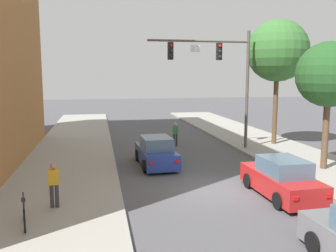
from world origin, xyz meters
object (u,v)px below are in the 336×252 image
(pedestrian_sidewalk_left_walker, at_px, (54,183))
(pedestrian_crossing_road, at_px, (175,133))
(street_tree_second, at_px, (278,51))
(traffic_signal_mast, at_px, (220,68))
(street_tree_nearest, at_px, (329,75))
(car_following_red, at_px, (282,179))
(fire_hydrant, at_px, (301,167))
(car_lead_blue, at_px, (156,153))
(bicycle_leaning, at_px, (24,214))

(pedestrian_sidewalk_left_walker, xyz_separation_m, pedestrian_crossing_road, (6.79, 10.99, -0.15))
(pedestrian_crossing_road, distance_m, street_tree_second, 8.84)
(traffic_signal_mast, xyz_separation_m, street_tree_nearest, (3.63, -5.82, -0.46))
(pedestrian_crossing_road, relative_size, street_tree_nearest, 0.26)
(traffic_signal_mast, height_order, pedestrian_crossing_road, traffic_signal_mast)
(car_following_red, xyz_separation_m, fire_hydrant, (2.32, 2.39, -0.22))
(pedestrian_crossing_road, relative_size, street_tree_second, 0.19)
(traffic_signal_mast, height_order, fire_hydrant, traffic_signal_mast)
(pedestrian_crossing_road, height_order, street_tree_second, street_tree_second)
(pedestrian_sidewalk_left_walker, height_order, street_tree_second, street_tree_second)
(street_tree_second, bearing_deg, pedestrian_crossing_road, 170.69)
(traffic_signal_mast, bearing_deg, street_tree_nearest, -57.99)
(fire_hydrant, xyz_separation_m, street_tree_nearest, (1.73, 0.80, 4.37))
(car_following_red, relative_size, street_tree_nearest, 0.67)
(fire_hydrant, distance_m, street_tree_nearest, 4.77)
(car_following_red, height_order, pedestrian_crossing_road, pedestrian_crossing_road)
(traffic_signal_mast, distance_m, pedestrian_sidewalk_left_walker, 13.54)
(pedestrian_crossing_road, xyz_separation_m, street_tree_second, (6.79, -1.11, 5.56))
(car_following_red, bearing_deg, car_lead_blue, 125.11)
(pedestrian_crossing_road, bearing_deg, car_following_red, -79.63)
(car_lead_blue, height_order, street_tree_second, street_tree_second)
(car_following_red, relative_size, pedestrian_sidewalk_left_walker, 2.61)
(pedestrian_sidewalk_left_walker, relative_size, pedestrian_crossing_road, 1.00)
(fire_hydrant, bearing_deg, street_tree_second, 72.09)
(pedestrian_sidewalk_left_walker, distance_m, bicycle_leaning, 1.76)
(traffic_signal_mast, height_order, street_tree_nearest, traffic_signal_mast)
(street_tree_nearest, bearing_deg, pedestrian_crossing_road, 127.69)
(car_following_red, height_order, bicycle_leaning, car_following_red)
(traffic_signal_mast, bearing_deg, car_following_red, -92.66)
(bicycle_leaning, bearing_deg, street_tree_second, 38.47)
(pedestrian_crossing_road, bearing_deg, street_tree_nearest, -52.31)
(car_lead_blue, bearing_deg, street_tree_second, 24.12)
(pedestrian_sidewalk_left_walker, height_order, pedestrian_crossing_road, pedestrian_sidewalk_left_walker)
(pedestrian_crossing_road, bearing_deg, car_lead_blue, -112.84)
(pedestrian_sidewalk_left_walker, xyz_separation_m, street_tree_nearest, (12.86, 3.12, 3.82))
(car_lead_blue, height_order, fire_hydrant, car_lead_blue)
(traffic_signal_mast, xyz_separation_m, car_following_red, (-0.42, -9.01, -4.62))
(car_lead_blue, height_order, pedestrian_sidewalk_left_walker, pedestrian_sidewalk_left_walker)
(fire_hydrant, relative_size, street_tree_second, 0.09)
(traffic_signal_mast, xyz_separation_m, bicycle_leaning, (-9.98, -10.44, -4.80))
(car_following_red, bearing_deg, traffic_signal_mast, 87.34)
(bicycle_leaning, xyz_separation_m, street_tree_nearest, (13.61, 4.63, 4.34))
(car_following_red, distance_m, street_tree_second, 12.43)
(traffic_signal_mast, xyz_separation_m, car_lead_blue, (-4.59, -3.07, -4.62))
(bicycle_leaning, bearing_deg, street_tree_nearest, 18.78)
(fire_hydrant, xyz_separation_m, street_tree_second, (2.44, 7.55, 5.97))
(pedestrian_sidewalk_left_walker, xyz_separation_m, bicycle_leaning, (-0.75, -1.50, -0.52))
(car_following_red, distance_m, pedestrian_sidewalk_left_walker, 8.82)
(pedestrian_crossing_road, height_order, bicycle_leaning, pedestrian_crossing_road)
(car_lead_blue, relative_size, pedestrian_sidewalk_left_walker, 2.62)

